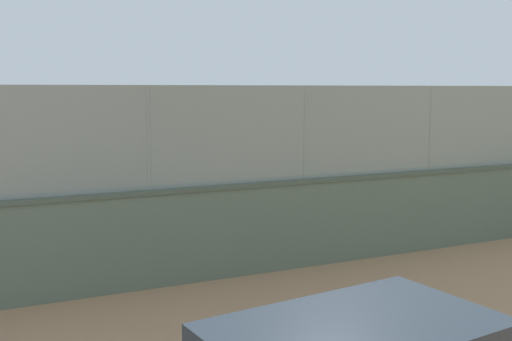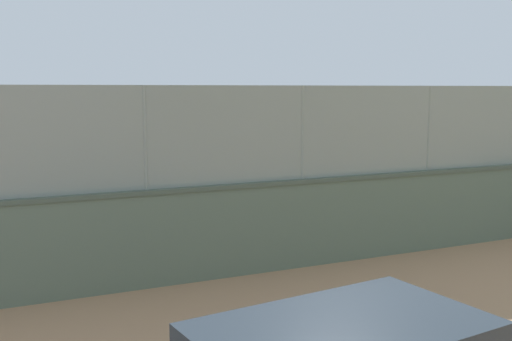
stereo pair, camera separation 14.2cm
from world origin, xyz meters
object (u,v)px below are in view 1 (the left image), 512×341
player_near_wall_returning (209,153)px  sports_ball (275,159)px  player_crossing_court (137,153)px  player_baseline_waiting (275,166)px

player_near_wall_returning → sports_ball: 6.84m
player_crossing_court → sports_ball: 7.59m
player_baseline_waiting → sports_ball: player_baseline_waiting is taller
sports_ball → player_near_wall_returning: bearing=-95.2°
player_baseline_waiting → player_crossing_court: bearing=-61.3°
player_crossing_court → sports_ball: player_crossing_court is taller
player_near_wall_returning → player_crossing_court: bearing=-7.8°
player_near_wall_returning → player_crossing_court: (2.98, -0.41, 0.10)m
player_baseline_waiting → player_crossing_court: size_ratio=0.98×
sports_ball → player_crossing_court: bearing=-71.9°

